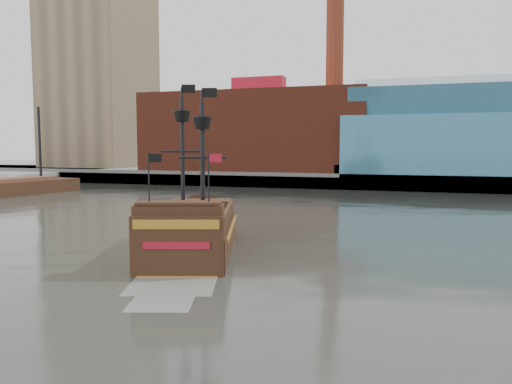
% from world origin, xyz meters
% --- Properties ---
extents(ground, '(400.00, 400.00, 0.00)m').
position_xyz_m(ground, '(0.00, 0.00, 0.00)').
color(ground, '#252823').
rests_on(ground, ground).
extents(promenade_far, '(220.00, 60.00, 2.00)m').
position_xyz_m(promenade_far, '(0.00, 92.00, 1.00)').
color(promenade_far, slate).
rests_on(promenade_far, ground).
extents(seawall, '(220.00, 1.00, 2.60)m').
position_xyz_m(seawall, '(0.00, 62.50, 1.30)').
color(seawall, '#4C4C49').
rests_on(seawall, ground).
extents(skyline, '(149.00, 45.00, 62.00)m').
position_xyz_m(skyline, '(5.21, 84.56, 24.55)').
color(skyline, brown).
rests_on(skyline, promenade_far).
extents(pirate_ship, '(9.50, 16.78, 12.04)m').
position_xyz_m(pirate_ship, '(-6.76, 10.58, 1.09)').
color(pirate_ship, black).
rests_on(pirate_ship, ground).
extents(docked_vessel, '(8.17, 22.20, 14.76)m').
position_xyz_m(docked_vessel, '(-48.69, 37.91, 0.94)').
color(docked_vessel, black).
rests_on(docked_vessel, ground).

